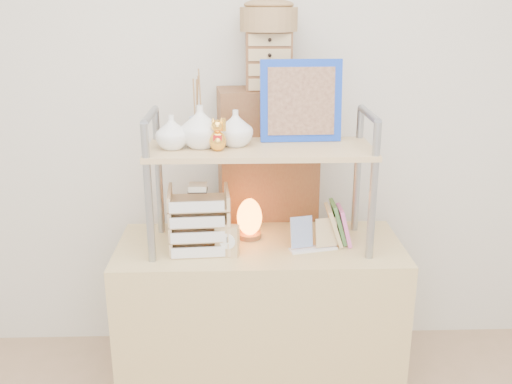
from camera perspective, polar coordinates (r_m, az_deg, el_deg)
The scene contains 10 objects.
room_shell at distance 1.41m, azimuth 1.81°, elevation 17.44°, with size 3.42×3.41×2.61m.
desk at distance 2.59m, azimuth 0.37°, elevation -12.86°, with size 1.20×0.50×0.75m, color tan.
cabinet at distance 2.79m, azimuth 1.12°, elevation -3.58°, with size 0.45×0.24×1.35m, color brown.
hutch at distance 2.28m, azimuth -1.27°, elevation 5.14°, with size 0.90×0.34×0.75m.
letter_tray at distance 2.33m, azimuth -5.72°, elevation -3.17°, with size 0.25×0.23×0.28m.
salt_lamp at distance 2.44m, azimuth -0.67°, elevation -2.63°, with size 0.12×0.11×0.18m.
desk_clock at distance 2.28m, azimuth -2.89°, elevation -4.88°, with size 0.10×0.06×0.13m.
postcard_stand at distance 2.36m, azimuth 5.75°, elevation -4.81°, with size 0.20×0.10×0.14m.
drawer_chest at distance 2.57m, azimuth 1.26°, elevation 12.99°, with size 0.20×0.16×0.25m.
woven_basket at distance 2.56m, azimuth 1.29°, elevation 16.89°, with size 0.25×0.25×0.10m, color olive.
Camera 1 is at (-0.09, -1.01, 1.72)m, focal length 40.00 mm.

